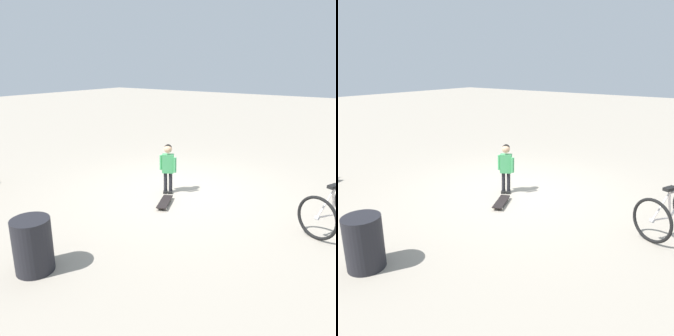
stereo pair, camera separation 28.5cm
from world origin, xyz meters
TOP-DOWN VIEW (x-y plane):
  - ground_plane at (0.00, 0.00)m, footprint 50.00×50.00m
  - child_person at (0.24, -0.18)m, footprint 0.26×0.41m
  - skateboard at (0.82, 0.16)m, footprint 0.70×0.44m
  - trash_bin at (3.64, 0.04)m, footprint 0.51×0.51m

SIDE VIEW (x-z plane):
  - ground_plane at x=0.00m, z-range 0.00..0.00m
  - skateboard at x=0.82m, z-range 0.02..0.10m
  - trash_bin at x=3.64m, z-range 0.00..0.74m
  - child_person at x=0.24m, z-range 0.13..1.19m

